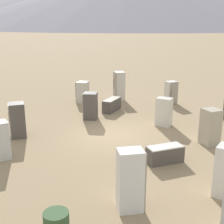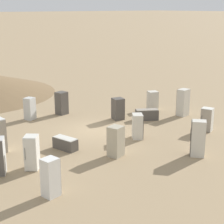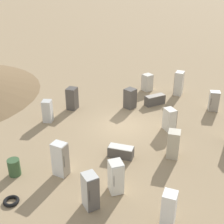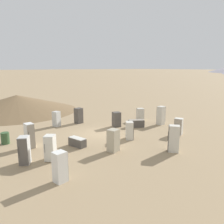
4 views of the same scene
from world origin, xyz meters
TOP-DOWN VIEW (x-y plane):
  - ground_plane at (0.00, 0.00)m, footprint 1000.00×1000.00m
  - discarded_fridge_0 at (-2.52, 7.28)m, footprint 0.94×0.88m
  - discarded_fridge_2 at (-1.70, 3.17)m, footprint 1.53×0.93m
  - discarded_fridge_3 at (0.98, -2.72)m, footprint 0.88×0.86m
  - discarded_fridge_4 at (-1.19, -6.98)m, footprint 0.77×0.88m
  - discarded_fridge_5 at (-2.95, 5.78)m, footprint 0.95×0.94m
  - discarded_fridge_6 at (-5.90, 6.38)m, footprint 0.68×0.76m
  - discarded_fridge_7 at (0.15, 6.16)m, footprint 0.81×0.62m
  - discarded_fridge_8 at (-0.39, -4.21)m, footprint 1.31×1.64m
  - discarded_fridge_9 at (-4.47, -5.54)m, footprint 0.86×0.82m
  - discarded_fridge_10 at (4.71, 2.14)m, footprint 0.82×0.86m
  - discarded_fridge_11 at (4.51, -0.28)m, footprint 0.86×0.87m
  - discarded_fridge_12 at (1.35, -6.41)m, footprint 0.94×0.92m
  - discarded_fridge_13 at (-2.82, -1.17)m, footprint 0.97×0.94m
  - discarded_fridge_14 at (-4.17, 1.56)m, footprint 0.85×0.91m
  - scrap_tire at (0.77, 9.03)m, footprint 0.75×0.75m
  - rusty_barrel at (2.19, 7.48)m, footprint 0.63×0.63m

SIDE VIEW (x-z plane):
  - ground_plane at x=0.00m, z-range 0.00..0.00m
  - scrap_tire at x=0.77m, z-range 0.00..0.16m
  - discarded_fridge_2 at x=-1.70m, z-range 0.00..0.67m
  - discarded_fridge_8 at x=-0.39m, z-range 0.00..0.75m
  - rusty_barrel at x=2.19m, z-range 0.00..0.92m
  - discarded_fridge_12 at x=1.35m, z-range 0.00..1.42m
  - discarded_fridge_9 at x=-4.47m, z-range 0.00..1.49m
  - discarded_fridge_13 at x=-2.82m, z-range 0.00..1.50m
  - discarded_fridge_3 at x=0.98m, z-range 0.00..1.50m
  - discarded_fridge_10 at x=4.71m, z-range 0.00..1.55m
  - discarded_fridge_14 at x=-4.17m, z-range 0.00..1.63m
  - discarded_fridge_11 at x=4.51m, z-range 0.00..1.66m
  - discarded_fridge_6 at x=-5.90m, z-range 0.00..1.67m
  - discarded_fridge_5 at x=-2.95m, z-range 0.00..1.69m
  - discarded_fridge_0 at x=-2.52m, z-range 0.00..1.78m
  - discarded_fridge_7 at x=0.15m, z-range 0.00..1.89m
  - discarded_fridge_4 at x=-1.19m, z-range 0.00..1.95m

